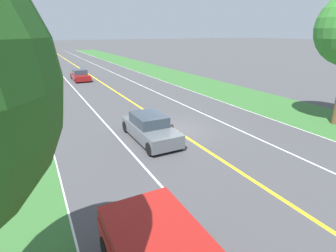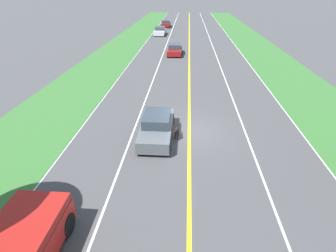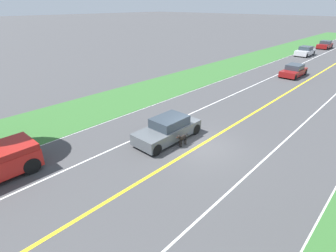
# 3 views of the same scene
# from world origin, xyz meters

# --- Properties ---
(ground_plane) EXTENTS (400.00, 400.00, 0.00)m
(ground_plane) POSITION_xyz_m (0.00, 0.00, 0.00)
(ground_plane) COLOR #424244
(centre_divider_line) EXTENTS (0.18, 160.00, 0.01)m
(centre_divider_line) POSITION_xyz_m (0.00, 0.00, 0.00)
(centre_divider_line) COLOR yellow
(centre_divider_line) RESTS_ON ground
(lane_edge_line_right) EXTENTS (0.14, 160.00, 0.01)m
(lane_edge_line_right) POSITION_xyz_m (7.00, 0.00, 0.00)
(lane_edge_line_right) COLOR white
(lane_edge_line_right) RESTS_ON ground
(lane_edge_line_left) EXTENTS (0.14, 160.00, 0.01)m
(lane_edge_line_left) POSITION_xyz_m (-7.00, 0.00, 0.00)
(lane_edge_line_left) COLOR white
(lane_edge_line_left) RESTS_ON ground
(lane_dash_same_dir) EXTENTS (0.10, 160.00, 0.01)m
(lane_dash_same_dir) POSITION_xyz_m (3.50, 0.00, 0.00)
(lane_dash_same_dir) COLOR white
(lane_dash_same_dir) RESTS_ON ground
(lane_dash_oncoming) EXTENTS (0.10, 160.00, 0.01)m
(lane_dash_oncoming) POSITION_xyz_m (-3.50, 0.00, 0.00)
(lane_dash_oncoming) COLOR white
(lane_dash_oncoming) RESTS_ON ground
(grass_verge_right) EXTENTS (6.00, 160.00, 0.03)m
(grass_verge_right) POSITION_xyz_m (10.00, 0.00, 0.01)
(grass_verge_right) COLOR #33662D
(grass_verge_right) RESTS_ON ground
(ego_car) EXTENTS (1.85, 4.47, 1.44)m
(ego_car) POSITION_xyz_m (1.96, 0.69, 0.67)
(ego_car) COLOR #51565B
(ego_car) RESTS_ON ground
(dog) EXTENTS (0.24, 1.03, 0.83)m
(dog) POSITION_xyz_m (0.76, 0.76, 0.54)
(dog) COLOR black
(dog) RESTS_ON ground
(car_trailing_near) EXTENTS (1.84, 4.25, 1.33)m
(car_trailing_near) POSITION_xyz_m (1.93, -20.76, 0.61)
(car_trailing_near) COLOR maroon
(car_trailing_near) RESTS_ON ground
(car_trailing_mid) EXTENTS (1.94, 4.48, 1.44)m
(car_trailing_mid) POSITION_xyz_m (5.38, -35.69, 0.67)
(car_trailing_mid) COLOR silver
(car_trailing_mid) RESTS_ON ground
(car_trailing_far) EXTENTS (1.85, 4.32, 1.40)m
(car_trailing_far) POSITION_xyz_m (5.09, -46.05, 0.65)
(car_trailing_far) COLOR maroon
(car_trailing_far) RESTS_ON ground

